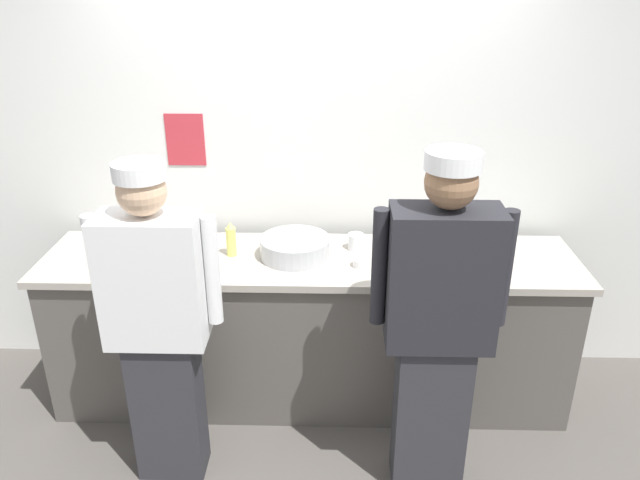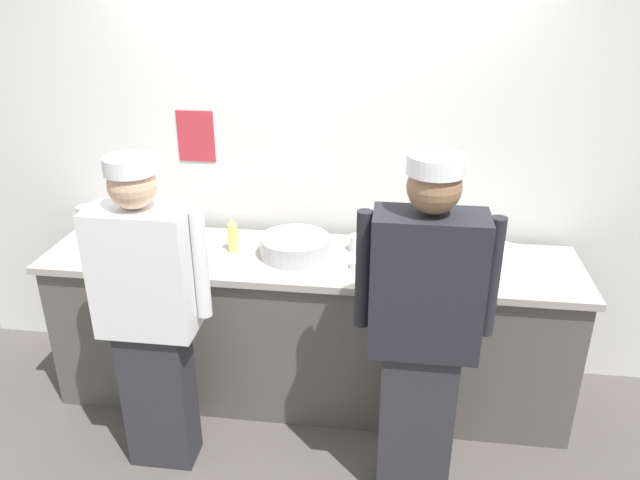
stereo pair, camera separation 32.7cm
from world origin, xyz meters
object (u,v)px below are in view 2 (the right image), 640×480
object	(u,v)px
chef_center	(423,329)
deli_cup	(357,243)
chef_near_left	(149,312)
plate_stack_rear	(187,241)
mixing_bowl_steel	(295,246)
chefs_knife	(118,252)
squeeze_bottle_primary	(233,236)
ramekin_yellow_sauce	(358,264)
ramekin_orange_sauce	(190,253)
sheet_tray	(438,263)
plate_stack_front	(500,254)

from	to	relation	value
chef_center	deli_cup	size ratio (longest dim) A/B	18.88
chef_near_left	chef_center	world-z (taller)	chef_center
chef_near_left	plate_stack_rear	world-z (taller)	chef_near_left
mixing_bowl_steel	chefs_knife	bearing A→B (deg)	-174.04
squeeze_bottle_primary	ramekin_yellow_sauce	bearing A→B (deg)	-9.52
chef_center	deli_cup	distance (m)	0.87
ramekin_orange_sauce	chefs_knife	bearing A→B (deg)	-179.98
sheet_tray	ramekin_yellow_sauce	xyz separation A→B (m)	(-0.43, -0.09, 0.01)
ramekin_yellow_sauce	ramekin_orange_sauce	bearing A→B (deg)	179.55
chefs_knife	chef_near_left	bearing A→B (deg)	-53.79
chef_near_left	chef_center	xyz separation A→B (m)	(1.30, -0.04, 0.04)
chef_near_left	plate_stack_front	world-z (taller)	chef_near_left
plate_stack_rear	chefs_knife	distance (m)	0.39
plate_stack_rear	deli_cup	size ratio (longest dim) A/B	2.07
plate_stack_rear	ramekin_yellow_sauce	size ratio (longest dim) A/B	2.25
chef_center	sheet_tray	bearing A→B (deg)	81.95
chef_center	plate_stack_front	distance (m)	0.88
mixing_bowl_steel	deli_cup	size ratio (longest dim) A/B	4.24
chef_center	chefs_knife	xyz separation A→B (m)	(-1.69, 0.58, 0.00)
squeeze_bottle_primary	chef_near_left	bearing A→B (deg)	-110.84
plate_stack_front	squeeze_bottle_primary	world-z (taller)	squeeze_bottle_primary
squeeze_bottle_primary	chefs_knife	world-z (taller)	squeeze_bottle_primary
plate_stack_front	deli_cup	size ratio (longest dim) A/B	2.40
chef_center	squeeze_bottle_primary	xyz separation A→B (m)	(-1.05, 0.69, 0.09)
squeeze_bottle_primary	ramekin_orange_sauce	world-z (taller)	squeeze_bottle_primary
ramekin_yellow_sauce	chefs_knife	distance (m)	1.36
squeeze_bottle_primary	ramekin_orange_sauce	xyz separation A→B (m)	(-0.22, -0.11, -0.07)
deli_cup	chefs_knife	size ratio (longest dim) A/B	0.33
plate_stack_rear	deli_cup	world-z (taller)	deli_cup
mixing_bowl_steel	chefs_knife	xyz separation A→B (m)	(-1.00, -0.10, -0.05)
plate_stack_rear	chef_near_left	bearing A→B (deg)	-86.53
chef_near_left	squeeze_bottle_primary	distance (m)	0.71
ramekin_yellow_sauce	chefs_knife	size ratio (longest dim) A/B	0.31
plate_stack_front	sheet_tray	xyz separation A→B (m)	(-0.34, -0.10, -0.02)
plate_stack_rear	ramekin_orange_sauce	distance (m)	0.18
mixing_bowl_steel	deli_cup	distance (m)	0.36
squeeze_bottle_primary	deli_cup	size ratio (longest dim) A/B	2.17
plate_stack_front	ramekin_yellow_sauce	bearing A→B (deg)	-165.74
chef_near_left	mixing_bowl_steel	distance (m)	0.89
ramekin_orange_sauce	deli_cup	bearing A→B (deg)	13.13
squeeze_bottle_primary	ramekin_orange_sauce	distance (m)	0.26
chef_near_left	sheet_tray	bearing A→B (deg)	24.16
plate_stack_rear	ramekin_yellow_sauce	distance (m)	1.02
mixing_bowl_steel	plate_stack_front	bearing A→B (deg)	4.24
chef_near_left	sheet_tray	xyz separation A→B (m)	(1.39, 0.62, 0.05)
plate_stack_front	chefs_knife	world-z (taller)	plate_stack_front
plate_stack_rear	sheet_tray	xyz separation A→B (m)	(1.44, -0.08, -0.01)
mixing_bowl_steel	chefs_knife	world-z (taller)	mixing_bowl_steel
sheet_tray	chefs_knife	distance (m)	1.79
chef_center	ramekin_orange_sauce	xyz separation A→B (m)	(-1.27, 0.58, 0.02)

